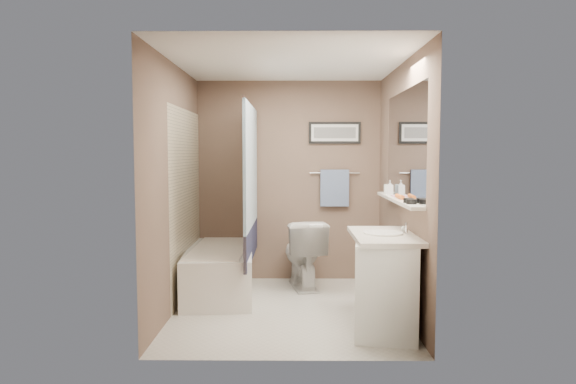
{
  "coord_description": "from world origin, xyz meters",
  "views": [
    {
      "loc": [
        0.05,
        -4.95,
        1.54
      ],
      "look_at": [
        0.0,
        0.15,
        1.15
      ],
      "focal_mm": 32.0,
      "sensor_mm": 36.0,
      "label": 1
    }
  ],
  "objects_px": {
    "toilet": "(303,253)",
    "hair_brush_front": "(400,197)",
    "glass_jar": "(388,189)",
    "candle_bowl_near": "(411,202)",
    "bathtub": "(220,271)",
    "soap_bottle": "(390,187)",
    "vanity": "(385,284)",
    "candle_bowl_far": "(409,200)"
  },
  "relations": [
    {
      "from": "toilet",
      "to": "soap_bottle",
      "type": "xyz_separation_m",
      "value": [
        0.87,
        -0.6,
        0.8
      ]
    },
    {
      "from": "glass_jar",
      "to": "soap_bottle",
      "type": "bearing_deg",
      "value": -90.0
    },
    {
      "from": "candle_bowl_near",
      "to": "soap_bottle",
      "type": "bearing_deg",
      "value": 90.0
    },
    {
      "from": "toilet",
      "to": "hair_brush_front",
      "type": "bearing_deg",
      "value": 118.52
    },
    {
      "from": "vanity",
      "to": "candle_bowl_far",
      "type": "relative_size",
      "value": 10.0
    },
    {
      "from": "glass_jar",
      "to": "candle_bowl_near",
      "type": "bearing_deg",
      "value": -90.0
    },
    {
      "from": "candle_bowl_near",
      "to": "glass_jar",
      "type": "xyz_separation_m",
      "value": [
        0.0,
        1.06,
        0.03
      ]
    },
    {
      "from": "bathtub",
      "to": "candle_bowl_near",
      "type": "xyz_separation_m",
      "value": [
        1.79,
        -1.26,
        0.89
      ]
    },
    {
      "from": "vanity",
      "to": "candle_bowl_near",
      "type": "distance_m",
      "value": 0.77
    },
    {
      "from": "hair_brush_front",
      "to": "glass_jar",
      "type": "distance_m",
      "value": 0.59
    },
    {
      "from": "candle_bowl_near",
      "to": "glass_jar",
      "type": "height_order",
      "value": "glass_jar"
    },
    {
      "from": "toilet",
      "to": "glass_jar",
      "type": "height_order",
      "value": "glass_jar"
    },
    {
      "from": "bathtub",
      "to": "toilet",
      "type": "relative_size",
      "value": 1.91
    },
    {
      "from": "toilet",
      "to": "hair_brush_front",
      "type": "xyz_separation_m",
      "value": [
        0.87,
        -1.08,
        0.74
      ]
    },
    {
      "from": "bathtub",
      "to": "toilet",
      "type": "xyz_separation_m",
      "value": [
        0.92,
        0.29,
        0.14
      ]
    },
    {
      "from": "bathtub",
      "to": "candle_bowl_far",
      "type": "height_order",
      "value": "candle_bowl_far"
    },
    {
      "from": "toilet",
      "to": "candle_bowl_far",
      "type": "bearing_deg",
      "value": 110.73
    },
    {
      "from": "candle_bowl_far",
      "to": "soap_bottle",
      "type": "distance_m",
      "value": 0.85
    },
    {
      "from": "hair_brush_front",
      "to": "bathtub",
      "type": "bearing_deg",
      "value": 155.96
    },
    {
      "from": "toilet",
      "to": "candle_bowl_far",
      "type": "xyz_separation_m",
      "value": [
        0.87,
        -1.45,
        0.74
      ]
    },
    {
      "from": "toilet",
      "to": "soap_bottle",
      "type": "relative_size",
      "value": 5.26
    },
    {
      "from": "hair_brush_front",
      "to": "soap_bottle",
      "type": "height_order",
      "value": "soap_bottle"
    },
    {
      "from": "vanity",
      "to": "soap_bottle",
      "type": "distance_m",
      "value": 1.14
    },
    {
      "from": "bathtub",
      "to": "soap_bottle",
      "type": "height_order",
      "value": "soap_bottle"
    },
    {
      "from": "vanity",
      "to": "hair_brush_front",
      "type": "distance_m",
      "value": 0.82
    },
    {
      "from": "candle_bowl_far",
      "to": "glass_jar",
      "type": "height_order",
      "value": "glass_jar"
    },
    {
      "from": "candle_bowl_near",
      "to": "soap_bottle",
      "type": "distance_m",
      "value": 0.95
    },
    {
      "from": "bathtub",
      "to": "vanity",
      "type": "xyz_separation_m",
      "value": [
        1.6,
        -1.11,
        0.15
      ]
    },
    {
      "from": "toilet",
      "to": "glass_jar",
      "type": "bearing_deg",
      "value": 140.35
    },
    {
      "from": "hair_brush_front",
      "to": "soap_bottle",
      "type": "bearing_deg",
      "value": 90.0
    },
    {
      "from": "bathtub",
      "to": "soap_bottle",
      "type": "bearing_deg",
      "value": -14.53
    },
    {
      "from": "toilet",
      "to": "vanity",
      "type": "distance_m",
      "value": 1.56
    },
    {
      "from": "vanity",
      "to": "hair_brush_front",
      "type": "xyz_separation_m",
      "value": [
        0.19,
        0.32,
        0.74
      ]
    },
    {
      "from": "candle_bowl_near",
      "to": "hair_brush_front",
      "type": "xyz_separation_m",
      "value": [
        0.0,
        0.47,
        0.0
      ]
    },
    {
      "from": "vanity",
      "to": "bathtub",
      "type": "bearing_deg",
      "value": 153.13
    },
    {
      "from": "candle_bowl_far",
      "to": "candle_bowl_near",
      "type": "bearing_deg",
      "value": -90.0
    },
    {
      "from": "candle_bowl_far",
      "to": "soap_bottle",
      "type": "xyz_separation_m",
      "value": [
        0.0,
        0.85,
        0.05
      ]
    },
    {
      "from": "toilet",
      "to": "candle_bowl_far",
      "type": "height_order",
      "value": "candle_bowl_far"
    },
    {
      "from": "hair_brush_front",
      "to": "soap_bottle",
      "type": "distance_m",
      "value": 0.49
    },
    {
      "from": "vanity",
      "to": "candle_bowl_near",
      "type": "bearing_deg",
      "value": -30.58
    },
    {
      "from": "soap_bottle",
      "to": "glass_jar",
      "type": "bearing_deg",
      "value": 90.0
    },
    {
      "from": "vanity",
      "to": "glass_jar",
      "type": "height_order",
      "value": "glass_jar"
    }
  ]
}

